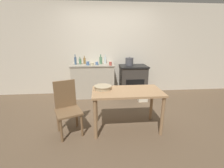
# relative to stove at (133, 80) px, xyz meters

# --- Properties ---
(ground_plane) EXTENTS (14.00, 14.00, 0.00)m
(ground_plane) POSITION_rel_stove_xyz_m (-0.68, -1.25, -0.44)
(ground_plane) COLOR brown
(wall_back) EXTENTS (8.00, 0.07, 2.55)m
(wall_back) POSITION_rel_stove_xyz_m (-0.68, 0.33, 0.84)
(wall_back) COLOR beige
(wall_back) RESTS_ON ground_plane
(counter_cabinet) EXTENTS (1.18, 0.60, 0.92)m
(counter_cabinet) POSITION_rel_stove_xyz_m (-1.14, 0.01, 0.02)
(counter_cabinet) COLOR #B2A893
(counter_cabinet) RESTS_ON ground_plane
(stove) EXTENTS (0.76, 0.63, 0.87)m
(stove) POSITION_rel_stove_xyz_m (0.00, 0.00, 0.00)
(stove) COLOR #38332D
(stove) RESTS_ON ground_plane
(work_table) EXTENTS (1.20, 0.63, 0.73)m
(work_table) POSITION_rel_stove_xyz_m (-0.49, -1.71, 0.18)
(work_table) COLOR #A87F56
(work_table) RESTS_ON ground_plane
(chair) EXTENTS (0.52, 0.52, 0.91)m
(chair) POSITION_rel_stove_xyz_m (-1.52, -1.73, 0.04)
(chair) COLOR brown
(chair) RESTS_ON ground_plane
(flour_sack) EXTENTS (0.24, 0.17, 0.32)m
(flour_sack) POSITION_rel_stove_xyz_m (0.16, -0.51, -0.28)
(flour_sack) COLOR beige
(flour_sack) RESTS_ON ground_plane
(stock_pot) EXTENTS (0.23, 0.23, 0.24)m
(stock_pot) POSITION_rel_stove_xyz_m (-0.11, 0.06, 0.54)
(stock_pot) COLOR #4C4C51
(stock_pot) RESTS_ON stove
(mixing_bowl_large) EXTENTS (0.31, 0.31, 0.07)m
(mixing_bowl_large) POSITION_rel_stove_xyz_m (-0.90, -1.60, 0.33)
(mixing_bowl_large) COLOR tan
(mixing_bowl_large) RESTS_ON work_table
(bottle_far_left) EXTENTS (0.06, 0.06, 0.25)m
(bottle_far_left) POSITION_rel_stove_xyz_m (-0.78, 0.17, 0.58)
(bottle_far_left) COLOR silver
(bottle_far_left) RESTS_ON counter_cabinet
(bottle_left) EXTENTS (0.07, 0.07, 0.20)m
(bottle_left) POSITION_rel_stove_xyz_m (-1.49, 0.10, 0.55)
(bottle_left) COLOR #517F5B
(bottle_left) RESTS_ON counter_cabinet
(bottle_mid_left) EXTENTS (0.06, 0.06, 0.22)m
(bottle_mid_left) POSITION_rel_stove_xyz_m (-1.37, 0.15, 0.56)
(bottle_mid_left) COLOR olive
(bottle_mid_left) RESTS_ON counter_cabinet
(bottle_center_left) EXTENTS (0.06, 0.06, 0.27)m
(bottle_center_left) POSITION_rel_stove_xyz_m (-1.60, 0.05, 0.58)
(bottle_center_left) COLOR #3D5675
(bottle_center_left) RESTS_ON counter_cabinet
(bottle_center) EXTENTS (0.08, 0.08, 0.26)m
(bottle_center) POSITION_rel_stove_xyz_m (-0.91, 0.09, 0.58)
(bottle_center) COLOR #517F5B
(bottle_center) RESTS_ON counter_cabinet
(cup_center_right) EXTENTS (0.07, 0.07, 0.10)m
(cup_center_right) POSITION_rel_stove_xyz_m (-0.66, -0.20, 0.53)
(cup_center_right) COLOR #B74C42
(cup_center_right) RESTS_ON counter_cabinet
(cup_mid_right) EXTENTS (0.08, 0.08, 0.10)m
(cup_mid_right) POSITION_rel_stove_xyz_m (-1.26, -0.11, 0.53)
(cup_mid_right) COLOR #4C6B99
(cup_mid_right) RESTS_ON counter_cabinet
(cup_right) EXTENTS (0.08, 0.08, 0.08)m
(cup_right) POSITION_rel_stove_xyz_m (-1.15, -0.16, 0.52)
(cup_right) COLOR beige
(cup_right) RESTS_ON counter_cabinet
(cup_far_right) EXTENTS (0.08, 0.08, 0.08)m
(cup_far_right) POSITION_rel_stove_xyz_m (-1.02, -0.06, 0.52)
(cup_far_right) COLOR #4C6B99
(cup_far_right) RESTS_ON counter_cabinet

